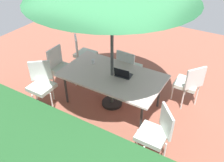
# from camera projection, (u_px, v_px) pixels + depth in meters

# --- Properties ---
(ground_plane) EXTENTS (10.00, 10.00, 0.02)m
(ground_plane) POSITION_uv_depth(u_px,v_px,m) (112.00, 104.00, 5.31)
(ground_plane) COLOR #935442
(hedge_row) EXTENTS (6.30, 1.00, 1.35)m
(hedge_row) POSITION_uv_depth(u_px,v_px,m) (25.00, 161.00, 3.28)
(hedge_row) COLOR #235628
(hedge_row) RESTS_ON ground_plane
(dining_table) EXTENTS (2.06, 1.17, 0.76)m
(dining_table) POSITION_uv_depth(u_px,v_px,m) (112.00, 77.00, 4.89)
(dining_table) COLOR silver
(dining_table) RESTS_ON ground_plane
(chair_northwest) EXTENTS (0.59, 0.58, 0.98)m
(chair_northwest) POSITION_uv_depth(u_px,v_px,m) (156.00, 132.00, 3.89)
(chair_northwest) COLOR silver
(chair_northwest) RESTS_ON ground_plane
(chair_northeast) EXTENTS (0.58, 0.58, 0.98)m
(chair_northeast) POSITION_uv_depth(u_px,v_px,m) (41.00, 83.00, 5.00)
(chair_northeast) COLOR silver
(chair_northeast) RESTS_ON ground_plane
(chair_southeast) EXTENTS (0.59, 0.59, 0.98)m
(chair_southeast) POSITION_uv_depth(u_px,v_px,m) (83.00, 52.00, 6.07)
(chair_southeast) COLOR silver
(chair_southeast) RESTS_ON ground_plane
(chair_east) EXTENTS (0.46, 0.46, 0.98)m
(chair_east) POSITION_uv_depth(u_px,v_px,m) (61.00, 66.00, 5.53)
(chair_east) COLOR silver
(chair_east) RESTS_ON ground_plane
(chair_south) EXTENTS (0.46, 0.47, 0.98)m
(chair_south) POSITION_uv_depth(u_px,v_px,m) (128.00, 67.00, 5.52)
(chair_south) COLOR silver
(chair_south) RESTS_ON ground_plane
(chair_southwest) EXTENTS (0.58, 0.58, 0.98)m
(chair_southwest) POSITION_uv_depth(u_px,v_px,m) (189.00, 83.00, 5.00)
(chair_southwest) COLOR silver
(chair_southwest) RESTS_ON ground_plane
(laptop) EXTENTS (0.34, 0.27, 0.21)m
(laptop) POSITION_uv_depth(u_px,v_px,m) (123.00, 74.00, 4.79)
(laptop) COLOR #2D2D33
(laptop) RESTS_ON dining_table
(cup) EXTENTS (0.07, 0.07, 0.09)m
(cup) POSITION_uv_depth(u_px,v_px,m) (93.00, 61.00, 5.21)
(cup) COLOR white
(cup) RESTS_ON dining_table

